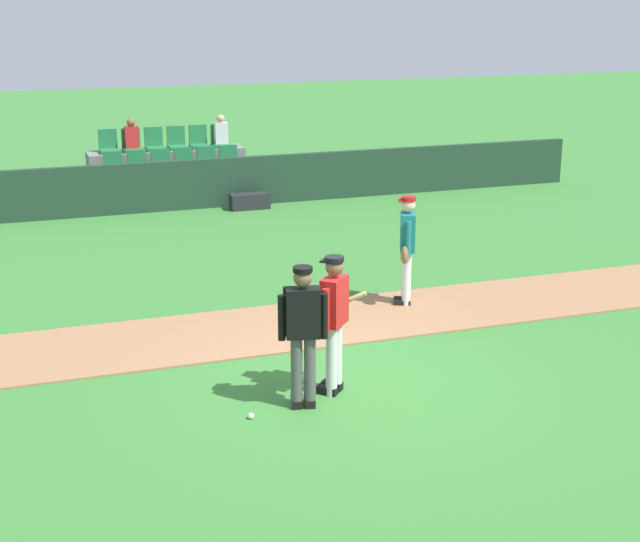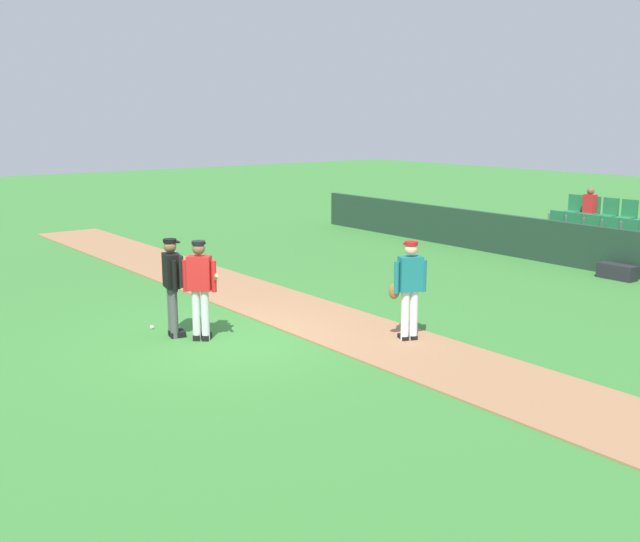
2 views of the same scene
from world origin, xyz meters
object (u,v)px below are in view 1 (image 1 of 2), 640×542
at_px(batter_red_jersey, 334,319).
at_px(runner_teal_jersey, 407,247).
at_px(equipment_bag, 250,201).
at_px(baseball, 251,416).
at_px(umpire_home_plate, 303,328).

distance_m(batter_red_jersey, runner_teal_jersey, 3.59).
relative_size(batter_red_jersey, runner_teal_jersey, 1.00).
bearing_deg(equipment_bag, runner_teal_jersey, -85.97).
height_order(runner_teal_jersey, baseball, runner_teal_jersey).
bearing_deg(batter_red_jersey, runner_teal_jersey, 51.32).
distance_m(umpire_home_plate, equipment_bag, 10.85).
bearing_deg(equipment_bag, batter_red_jersey, -99.44).
distance_m(runner_teal_jersey, equipment_bag, 7.57).
distance_m(batter_red_jersey, umpire_home_plate, 0.56).
xyz_separation_m(batter_red_jersey, runner_teal_jersey, (2.25, 2.81, -0.01)).
xyz_separation_m(runner_teal_jersey, baseball, (-3.42, -3.20, -0.93)).
height_order(umpire_home_plate, baseball, umpire_home_plate).
xyz_separation_m(batter_red_jersey, equipment_bag, (1.72, 10.32, -0.79)).
bearing_deg(batter_red_jersey, umpire_home_plate, -150.73).
bearing_deg(baseball, runner_teal_jersey, 43.12).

